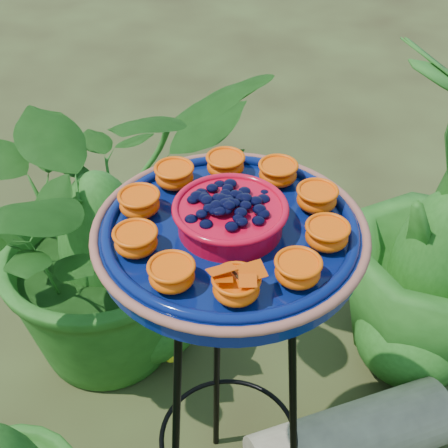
% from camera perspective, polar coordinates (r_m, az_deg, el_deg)
% --- Properties ---
extents(tripod_stand, '(0.42, 0.42, 0.94)m').
position_cam_1_polar(tripod_stand, '(1.41, 0.46, -13.54)').
color(tripod_stand, black).
rests_on(tripod_stand, ground).
extents(feeder_dish, '(0.58, 0.58, 0.11)m').
position_cam_1_polar(feeder_dish, '(1.11, 0.56, -0.48)').
color(feeder_dish, '#061450').
rests_on(feeder_dish, tripod_stand).
extents(driftwood_log, '(0.61, 0.42, 0.20)m').
position_cam_1_polar(driftwood_log, '(1.91, 11.55, -18.72)').
color(driftwood_log, tan).
rests_on(driftwood_log, ground).
extents(shrub_back_left, '(1.21, 1.21, 1.02)m').
position_cam_1_polar(shrub_back_left, '(1.92, -11.23, 0.23)').
color(shrub_back_left, '#1E5115').
rests_on(shrub_back_left, ground).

